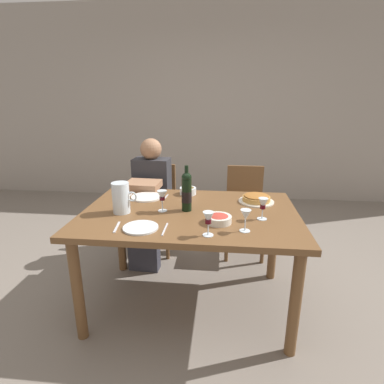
% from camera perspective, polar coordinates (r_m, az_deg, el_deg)
% --- Properties ---
extents(ground_plane, '(8.00, 8.00, 0.00)m').
position_cam_1_polar(ground_plane, '(2.51, -0.38, -19.97)').
color(ground_plane, slate).
extents(back_wall, '(8.00, 0.10, 2.80)m').
position_cam_1_polar(back_wall, '(4.69, 3.31, 15.87)').
color(back_wall, '#A3998E').
rests_on(back_wall, ground).
extents(dining_table, '(1.50, 1.00, 0.76)m').
position_cam_1_polar(dining_table, '(2.17, -0.41, -5.86)').
color(dining_table, brown).
rests_on(dining_table, ground).
extents(wine_bottle, '(0.07, 0.07, 0.32)m').
position_cam_1_polar(wine_bottle, '(2.11, -1.01, 0.07)').
color(wine_bottle, black).
rests_on(wine_bottle, dining_table).
extents(water_pitcher, '(0.17, 0.12, 0.21)m').
position_cam_1_polar(water_pitcher, '(2.14, -13.13, -1.38)').
color(water_pitcher, silver).
rests_on(water_pitcher, dining_table).
extents(baked_tart, '(0.27, 0.27, 0.06)m').
position_cam_1_polar(baked_tart, '(2.36, 11.96, -1.22)').
color(baked_tart, silver).
rests_on(baked_tart, dining_table).
extents(salad_bowl, '(0.17, 0.17, 0.05)m').
position_cam_1_polar(salad_bowl, '(1.95, 5.00, -4.98)').
color(salad_bowl, silver).
rests_on(salad_bowl, dining_table).
extents(olive_bowl, '(0.13, 0.13, 0.07)m').
position_cam_1_polar(olive_bowl, '(2.49, -0.77, 0.34)').
color(olive_bowl, silver).
rests_on(olive_bowl, dining_table).
extents(wine_glass_left_diner, '(0.06, 0.06, 0.14)m').
position_cam_1_polar(wine_glass_left_diner, '(1.82, 10.01, -4.46)').
color(wine_glass_left_diner, silver).
rests_on(wine_glass_left_diner, dining_table).
extents(wine_glass_right_diner, '(0.06, 0.06, 0.15)m').
position_cam_1_polar(wine_glass_right_diner, '(1.74, 3.07, -5.11)').
color(wine_glass_right_diner, silver).
rests_on(wine_glass_right_diner, dining_table).
extents(wine_glass_centre, '(0.07, 0.07, 0.15)m').
position_cam_1_polar(wine_glass_centre, '(2.12, -5.62, -0.87)').
color(wine_glass_centre, silver).
rests_on(wine_glass_centre, dining_table).
extents(wine_glass_spare, '(0.06, 0.06, 0.14)m').
position_cam_1_polar(wine_glass_spare, '(2.02, 13.15, -2.36)').
color(wine_glass_spare, silver).
rests_on(wine_glass_spare, dining_table).
extents(dinner_plate_left_setting, '(0.24, 0.24, 0.01)m').
position_cam_1_polar(dinner_plate_left_setting, '(2.44, -8.53, -0.92)').
color(dinner_plate_left_setting, white).
rests_on(dinner_plate_left_setting, dining_table).
extents(dinner_plate_right_setting, '(0.22, 0.22, 0.01)m').
position_cam_1_polar(dinner_plate_right_setting, '(1.89, -9.61, -6.59)').
color(dinner_plate_right_setting, silver).
rests_on(dinner_plate_right_setting, dining_table).
extents(fork_left_setting, '(0.03, 0.16, 0.00)m').
position_cam_1_polar(fork_left_setting, '(2.48, -11.89, -0.88)').
color(fork_left_setting, silver).
rests_on(fork_left_setting, dining_table).
extents(knife_left_setting, '(0.03, 0.18, 0.00)m').
position_cam_1_polar(knife_left_setting, '(2.41, -5.07, -1.12)').
color(knife_left_setting, silver).
rests_on(knife_left_setting, dining_table).
extents(knife_right_setting, '(0.01, 0.18, 0.00)m').
position_cam_1_polar(knife_right_setting, '(1.86, -5.10, -6.95)').
color(knife_right_setting, silver).
rests_on(knife_right_setting, dining_table).
extents(spoon_right_setting, '(0.03, 0.16, 0.00)m').
position_cam_1_polar(spoon_right_setting, '(1.94, -13.92, -6.40)').
color(spoon_right_setting, silver).
rests_on(spoon_right_setting, dining_table).
extents(chair_left, '(0.42, 0.42, 0.87)m').
position_cam_1_polar(chair_left, '(3.14, -6.70, -1.85)').
color(chair_left, brown).
rests_on(chair_left, ground).
extents(diner_left, '(0.35, 0.52, 1.16)m').
position_cam_1_polar(diner_left, '(2.89, -7.99, -1.14)').
color(diner_left, '#2D2D33').
rests_on(diner_left, ground).
extents(chair_right, '(0.40, 0.40, 0.87)m').
position_cam_1_polar(chair_right, '(3.08, 9.82, -2.37)').
color(chair_right, brown).
rests_on(chair_right, ground).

